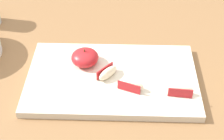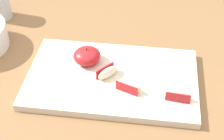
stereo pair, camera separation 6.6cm
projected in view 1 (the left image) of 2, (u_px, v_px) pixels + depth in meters
The scene contains 6 objects.
dining_table at pixel (130, 89), 1.06m from camera, with size 1.42×0.79×0.77m.
cutting_board at pixel (112, 79), 0.92m from camera, with size 0.44×0.27×0.02m.
apple_half_skin_up at pixel (85, 57), 0.93m from camera, with size 0.07×0.07×0.05m.
apple_wedge_near_knife at pixel (108, 73), 0.90m from camera, with size 0.06×0.06×0.03m.
apple_wedge_right at pixel (130, 85), 0.86m from camera, with size 0.07×0.04×0.03m.
apple_wedge_back at pixel (180, 90), 0.85m from camera, with size 0.06×0.03×0.03m.
Camera 1 is at (-0.03, -0.76, 1.40)m, focal length 56.25 mm.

